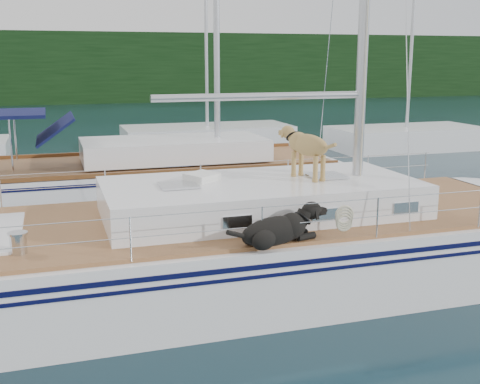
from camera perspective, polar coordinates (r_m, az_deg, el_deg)
name	(u,v)px	position (r m, az deg, el deg)	size (l,w,h in m)	color
ground	(215,288)	(10.33, -2.34, -9.11)	(120.00, 120.00, 0.00)	black
tree_line	(77,68)	(54.33, -15.21, 11.30)	(90.00, 3.00, 6.00)	black
shore_bank	(78,95)	(55.62, -15.12, 8.84)	(92.00, 1.00, 1.20)	#595147
main_sailboat	(221,250)	(10.12, -1.82, -5.50)	(12.00, 4.00, 14.01)	white
neighbor_sailboat	(134,182)	(16.11, -10.00, 0.97)	(11.00, 3.50, 13.30)	white
bg_boat_center	(207,137)	(26.31, -3.11, 5.22)	(7.20, 3.00, 11.65)	white
bg_boat_east	(406,138)	(26.78, 15.45, 4.93)	(6.40, 3.00, 11.65)	white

